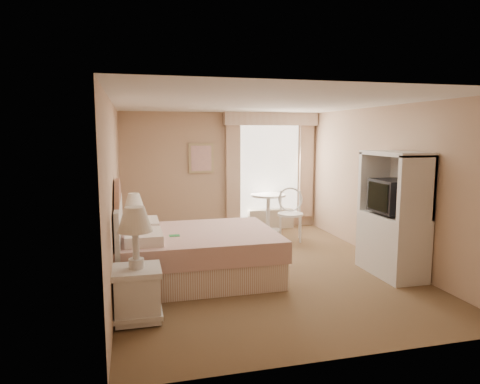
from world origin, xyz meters
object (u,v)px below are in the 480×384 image
object	(u,v)px
nightstand_near	(137,279)
nightstand_far	(135,234)
bed	(188,252)
round_table	(268,206)
cafe_chair	(290,210)
armoire	(393,224)

from	to	relation	value
nightstand_near	nightstand_far	distance (m)	2.53
bed	round_table	size ratio (longest dim) A/B	2.86
nightstand_far	cafe_chair	xyz separation A→B (m)	(2.95, 0.51, 0.19)
nightstand_far	cafe_chair	size ratio (longest dim) A/B	1.05
nightstand_near	armoire	bearing A→B (deg)	11.08
nightstand_near	cafe_chair	world-z (taller)	nightstand_near
bed	armoire	world-z (taller)	armoire
round_table	armoire	distance (m)	3.27
bed	armoire	size ratio (longest dim) A/B	1.25
bed	armoire	bearing A→B (deg)	-10.73
nightstand_far	round_table	size ratio (longest dim) A/B	1.35
nightstand_near	cafe_chair	distance (m)	4.24
armoire	round_table	bearing A→B (deg)	105.93
nightstand_far	cafe_chair	world-z (taller)	nightstand_far
bed	nightstand_far	bearing A→B (deg)	119.95
armoire	cafe_chair	bearing A→B (deg)	106.74
nightstand_near	armoire	xyz separation A→B (m)	(3.65, 0.72, 0.27)
nightstand_far	round_table	xyz separation A→B (m)	(2.76, 1.32, 0.12)
nightstand_far	cafe_chair	bearing A→B (deg)	9.88
armoire	nightstand_far	bearing A→B (deg)	153.57
round_table	cafe_chair	world-z (taller)	cafe_chair
nightstand_near	round_table	bearing A→B (deg)	54.38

